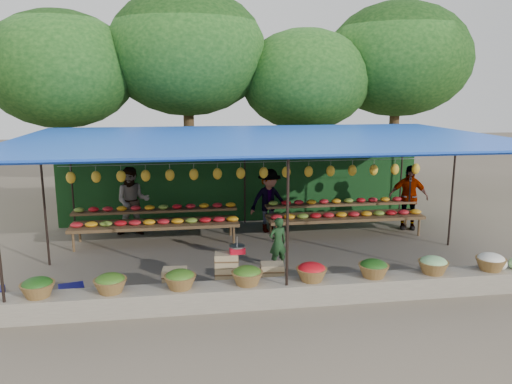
{
  "coord_description": "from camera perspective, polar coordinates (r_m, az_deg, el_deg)",
  "views": [
    {
      "loc": [
        -1.83,
        -11.19,
        3.88
      ],
      "look_at": [
        -0.08,
        0.2,
        1.48
      ],
      "focal_mm": 35.0,
      "sensor_mm": 36.0,
      "label": 1
    }
  ],
  "objects": [
    {
      "name": "netting_backdrop",
      "position": [
        14.69,
        -1.42,
        1.43
      ],
      "size": [
        10.6,
        0.06,
        2.5
      ],
      "primitive_type": "cube",
      "color": "#18451A",
      "rests_on": "ground"
    },
    {
      "name": "stall_canopy",
      "position": [
        11.46,
        0.53,
        5.74
      ],
      "size": [
        10.8,
        6.6,
        2.82
      ],
      "color": "black",
      "rests_on": "ground"
    },
    {
      "name": "ground",
      "position": [
        11.98,
        0.55,
        -7.15
      ],
      "size": [
        60.0,
        60.0,
        0.0
      ],
      "primitive_type": "plane",
      "color": "brown",
      "rests_on": "ground"
    },
    {
      "name": "customer_right",
      "position": [
        14.55,
        17.01,
        -0.58
      ],
      "size": [
        1.15,
        0.78,
        1.81
      ],
      "primitive_type": "imported",
      "rotation": [
        0.0,
        0.0,
        -0.35
      ],
      "color": "slate",
      "rests_on": "ground"
    },
    {
      "name": "produce_baskets",
      "position": [
        9.23,
        2.72,
        -9.32
      ],
      "size": [
        8.98,
        0.58,
        0.34
      ],
      "color": "brown",
      "rests_on": "stone_curb"
    },
    {
      "name": "weighing_scale",
      "position": [
        9.68,
        -2.16,
        -6.51
      ],
      "size": [
        0.31,
        0.31,
        0.33
      ],
      "color": "red",
      "rests_on": "crate_counter"
    },
    {
      "name": "blue_crate_back",
      "position": [
        10.14,
        -20.33,
        -10.69
      ],
      "size": [
        0.51,
        0.42,
        0.27
      ],
      "primitive_type": "cube",
      "rotation": [
        0.0,
        0.0,
        0.24
      ],
      "color": "navy",
      "rests_on": "ground"
    },
    {
      "name": "customer_left",
      "position": [
        13.71,
        -13.91,
        -1.04
      ],
      "size": [
        0.91,
        0.71,
        1.85
      ],
      "primitive_type": "imported",
      "rotation": [
        0.0,
        0.0,
        0.01
      ],
      "color": "slate",
      "rests_on": "ground"
    },
    {
      "name": "crate_counter",
      "position": [
        9.84,
        -3.54,
        -9.55
      ],
      "size": [
        2.38,
        0.38,
        0.77
      ],
      "color": "#A0825B",
      "rests_on": "ground"
    },
    {
      "name": "tree_row",
      "position": [
        17.45,
        -1.06,
        14.45
      ],
      "size": [
        16.51,
        5.5,
        7.12
      ],
      "color": "#392915",
      "rests_on": "ground"
    },
    {
      "name": "fruit_table_left",
      "position": [
        12.98,
        -11.37,
        -3.1
      ],
      "size": [
        4.21,
        0.95,
        0.93
      ],
      "color": "#523320",
      "rests_on": "ground"
    },
    {
      "name": "fruit_table_right",
      "position": [
        13.67,
        10.07,
        -2.3
      ],
      "size": [
        4.21,
        0.95,
        0.93
      ],
      "color": "#523320",
      "rests_on": "ground"
    },
    {
      "name": "stone_curb",
      "position": [
        9.39,
        3.31,
        -11.36
      ],
      "size": [
        10.6,
        0.55,
        0.4
      ],
      "primitive_type": "cube",
      "color": "#72685B",
      "rests_on": "ground"
    },
    {
      "name": "customer_mid",
      "position": [
        13.65,
        1.52,
        -0.99
      ],
      "size": [
        1.25,
        0.9,
        1.74
      ],
      "primitive_type": "imported",
      "rotation": [
        0.0,
        0.0,
        0.25
      ],
      "color": "slate",
      "rests_on": "ground"
    },
    {
      "name": "vendor_seated",
      "position": [
        10.97,
        2.51,
        -5.82
      ],
      "size": [
        0.47,
        0.37,
        1.14
      ],
      "primitive_type": "imported",
      "rotation": [
        0.0,
        0.0,
        3.41
      ],
      "color": "#1B3D1C",
      "rests_on": "ground"
    }
  ]
}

